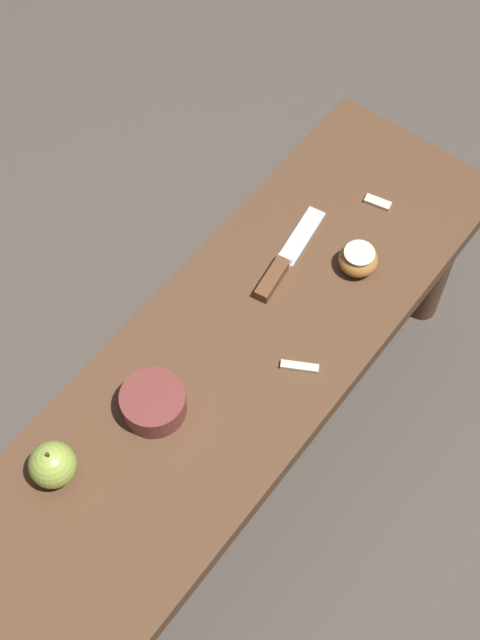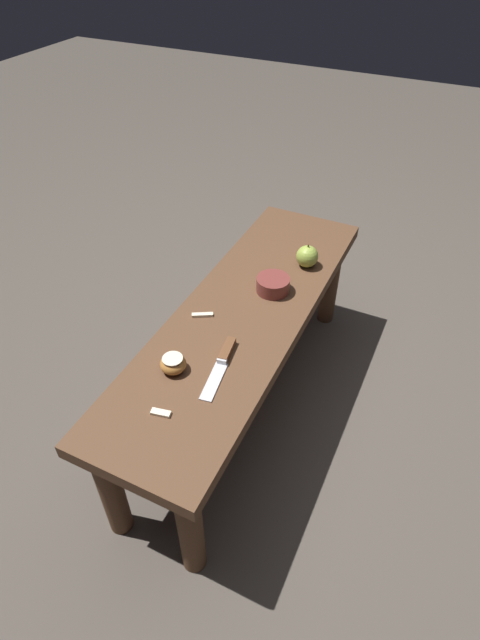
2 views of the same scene
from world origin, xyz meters
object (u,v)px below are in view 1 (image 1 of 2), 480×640
(wooden_bench, at_px, (225,387))
(apple_whole, at_px, (53,465))
(knife, at_px, (281,266))
(bowl, at_px, (153,403))
(apple_cut, at_px, (358,259))

(wooden_bench, relative_size, apple_whole, 15.06)
(wooden_bench, distance_m, knife, 0.22)
(bowl, bearing_deg, wooden_bench, 161.91)
(apple_whole, xyz_separation_m, bowl, (-0.17, 0.05, -0.01))
(apple_whole, height_order, apple_cut, apple_whole)
(apple_whole, relative_size, bowl, 0.79)
(apple_whole, bearing_deg, apple_cut, 165.79)
(knife, relative_size, apple_whole, 2.70)
(bowl, bearing_deg, apple_cut, 166.35)
(wooden_bench, distance_m, apple_whole, 0.32)
(knife, distance_m, bowl, 0.33)
(apple_whole, bearing_deg, bowl, 164.43)
(apple_whole, bearing_deg, wooden_bench, 163.36)
(knife, distance_m, apple_whole, 0.50)
(apple_whole, distance_m, apple_cut, 0.60)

